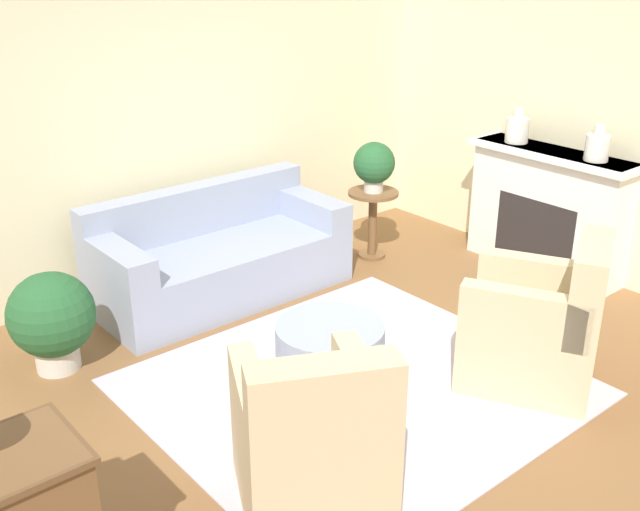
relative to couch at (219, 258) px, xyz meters
name	(u,v)px	position (x,y,z in m)	size (l,w,h in m)	color
ground_plane	(356,388)	(-0.12, -1.83, -0.33)	(16.00, 16.00, 0.00)	brown
wall_back	(157,119)	(-0.12, 0.66, 1.07)	(8.87, 0.12, 2.80)	beige
wall_right	(616,120)	(2.79, -1.83, 1.07)	(0.12, 9.70, 2.80)	beige
rug	(356,387)	(-0.12, -1.83, -0.32)	(2.65, 2.45, 0.01)	#BCB2C1
couch	(219,258)	(0.00, 0.00, 0.00)	(2.10, 0.92, 0.88)	#8E99B2
armchair_left	(312,449)	(-1.10, -2.56, 0.08)	(1.02, 1.08, 1.05)	#C6B289
armchair_right	(540,330)	(0.86, -2.56, 0.08)	(1.02, 1.08, 1.05)	#C6B289
ottoman_table	(330,345)	(-0.18, -1.64, -0.06)	(0.73, 0.73, 0.41)	#8E99B2
side_table	(373,213)	(1.55, -0.24, 0.11)	(0.47, 0.47, 0.65)	brown
fireplace	(548,208)	(2.55, -1.45, 0.25)	(0.44, 1.54, 1.11)	white
vase_mantel_near	(517,129)	(2.53, -1.05, 0.90)	(0.21, 0.21, 0.31)	silver
vase_mantel_far	(597,146)	(2.53, -1.84, 0.90)	(0.20, 0.20, 0.30)	silver
potted_plant_on_side_table	(374,164)	(1.55, -0.24, 0.58)	(0.38, 0.38, 0.46)	beige
potted_plant_floor	(52,318)	(-1.54, -0.30, 0.07)	(0.60, 0.60, 0.72)	beige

